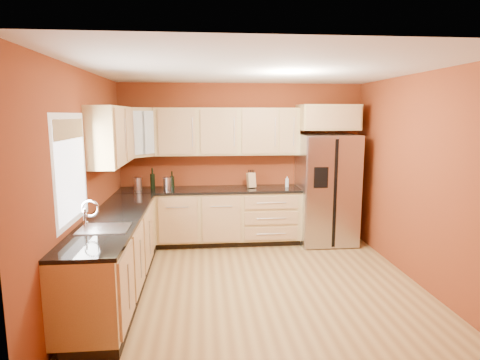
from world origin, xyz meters
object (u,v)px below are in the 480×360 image
(canister_left, at_px, (138,184))
(soap_dispenser, at_px, (287,182))
(knife_block, at_px, (251,180))
(refrigerator, at_px, (327,189))
(wine_bottle_a, at_px, (172,180))

(canister_left, relative_size, soap_dispenser, 1.15)
(canister_left, bearing_deg, knife_block, 1.52)
(canister_left, height_order, soap_dispenser, canister_left)
(refrigerator, bearing_deg, knife_block, 174.91)
(refrigerator, height_order, soap_dispenser, refrigerator)
(refrigerator, xyz_separation_m, soap_dispenser, (-0.63, 0.11, 0.12))
(refrigerator, xyz_separation_m, canister_left, (-3.03, 0.06, 0.13))
(refrigerator, distance_m, soap_dispenser, 0.65)
(wine_bottle_a, distance_m, knife_block, 1.27)
(wine_bottle_a, xyz_separation_m, knife_block, (1.27, 0.05, -0.02))
(soap_dispenser, bearing_deg, wine_bottle_a, -178.32)
(canister_left, bearing_deg, refrigerator, -1.16)
(refrigerator, relative_size, wine_bottle_a, 6.11)
(wine_bottle_a, relative_size, soap_dispenser, 1.71)
(refrigerator, height_order, knife_block, refrigerator)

